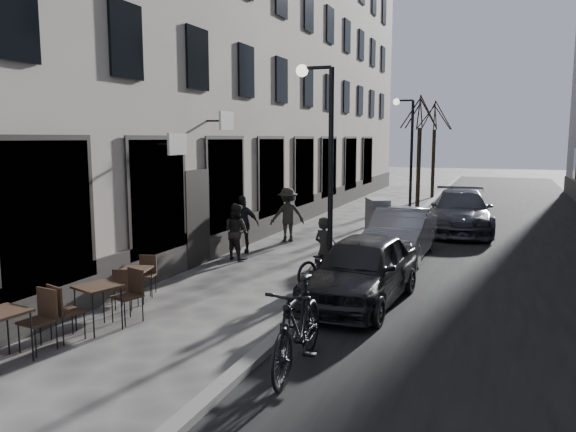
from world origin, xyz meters
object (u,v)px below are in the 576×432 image
Objects in this scene: utility_cabinet at (377,224)px; pedestrian_mid at (287,215)px; bistro_set_b at (98,303)px; bicycle at (324,263)px; pedestrian_near at (236,232)px; tree_far at (435,116)px; pedestrian_far at (242,224)px; bistro_set_c at (136,281)px; car_near at (361,269)px; streetlamp_near at (324,150)px; car_far at (461,211)px; streetlamp_far at (408,144)px; bistro_set_a at (2,332)px; car_mid at (400,233)px; moped at (298,326)px; tree_near at (420,112)px.

pedestrian_mid reaches higher than utility_cabinet.
bistro_set_b is 0.96× the size of pedestrian_mid.
pedestrian_near is (-3.12, 1.62, 0.31)m from bicycle.
tree_far is 3.29× the size of pedestrian_far.
bistro_set_c is 4.77m from car_near.
streetlamp_near reaches higher than utility_cabinet.
pedestrian_mid is 2.27m from pedestrian_far.
pedestrian_mid is 6.64m from car_far.
streetlamp_far is 15.24m from bistro_set_c.
pedestrian_near is 0.89× the size of pedestrian_mid.
pedestrian_mid is (0.52, 7.61, 0.46)m from bistro_set_c.
bistro_set_a is 16.22m from car_far.
utility_cabinet is at bearing 50.25° from bistro_set_c.
utility_cabinet is 0.30× the size of car_far.
car_far is (5.30, 13.43, 0.26)m from bistro_set_b.
bicycle is (-0.30, -4.56, -0.30)m from utility_cabinet.
streetlamp_near is at bearing 142.98° from car_near.
streetlamp_near is 2.94× the size of bistro_set_b.
car_mid is 1.88× the size of moped.
tree_near is at bearing 55.91° from pedestrian_far.
streetlamp_far reaches higher than bicycle.
car_mid is at bearing -84.42° from tree_near.
pedestrian_far reaches higher than pedestrian_near.
tree_far is 1.32× the size of car_mid.
moped is at bearing -100.97° from car_far.
pedestrian_mid reaches higher than bistro_set_b.
car_mid is at bearing 126.24° from pedestrian_mid.
car_mid is (4.32, 1.88, -0.09)m from pedestrian_near.
tree_near reaches higher than pedestrian_near.
bistro_set_c is at bearing 99.96° from bistro_set_a.
tree_near is 14.07m from pedestrian_near.
pedestrian_mid is (-2.87, -10.01, -3.76)m from tree_near.
moped is at bearing 142.02° from pedestrian_near.
car_mid is at bearing -84.63° from bicycle.
pedestrian_near is at bearing 110.99° from bistro_set_b.
utility_cabinet is at bearing 131.12° from car_mid.
pedestrian_mid is 0.43× the size of car_near.
pedestrian_far is at bearing -167.85° from car_mid.
car_far is (2.47, 9.03, -2.40)m from streetlamp_near.
bistro_set_c is (-0.15, 3.55, -0.08)m from bistro_set_a.
utility_cabinet is 4.58m from bicycle.
tree_near is 3.83× the size of bistro_set_c.
streetlamp_far is at bearing 124.39° from car_far.
streetlamp_near reaches higher than pedestrian_far.
pedestrian_mid is at bearing 107.83° from bistro_set_b.
car_mid is (4.49, 6.36, 0.28)m from bistro_set_c.
utility_cabinet is 4.51m from pedestrian_near.
bistro_set_a is 1.17× the size of bistro_set_c.
streetlamp_near is 6.15m from pedestrian_mid.
bicycle is at bearing 71.47° from bistro_set_a.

